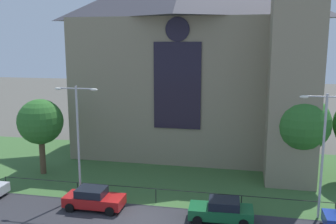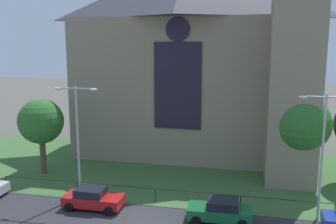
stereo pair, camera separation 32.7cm
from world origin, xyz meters
name	(u,v)px [view 2 (the right image)]	position (x,y,z in m)	size (l,w,h in m)	color
ground	(171,170)	(0.00, 10.00, 0.00)	(160.00, 160.00, 0.00)	#56544C
grass_verge	(166,177)	(0.00, 8.00, 0.00)	(120.00, 20.00, 0.01)	#3D6633
church_building	(195,56)	(1.15, 16.53, 10.27)	(23.20, 16.20, 26.00)	gray
iron_railing	(155,191)	(0.38, 2.50, 0.95)	(24.78, 0.07, 1.13)	black
tree_right_near	(301,124)	(11.08, 8.59, 5.12)	(4.71, 4.71, 7.54)	#4C3823
tree_left_near	(41,122)	(-11.08, 6.70, 4.73)	(3.99, 3.99, 6.77)	brown
streetlamp_near	(77,128)	(-5.52, 2.40, 5.42)	(3.37, 0.26, 8.57)	#B2B2B7
streetlamp_far	(323,141)	(11.66, 2.40, 5.36)	(3.37, 0.26, 8.47)	#B2B2B7
parked_car_red	(93,198)	(-3.74, 0.71, 0.74)	(4.21, 2.03, 1.51)	#B21919
parked_car_green	(220,210)	(5.29, 0.64, 0.74)	(4.27, 2.17, 1.51)	#196033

